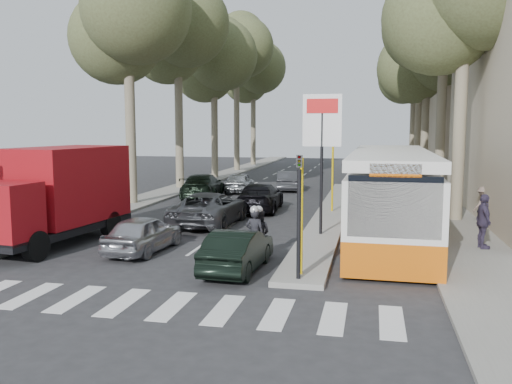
{
  "coord_description": "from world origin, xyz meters",
  "views": [
    {
      "loc": [
        5.19,
        -16.07,
        4.35
      ],
      "look_at": [
        0.37,
        6.25,
        1.6
      ],
      "focal_mm": 38.0,
      "sensor_mm": 36.0,
      "label": 1
    }
  ],
  "objects_px": {
    "silver_hatchback": "(143,233)",
    "motorcycle": "(257,235)",
    "city_bus": "(390,192)",
    "red_truck": "(56,193)",
    "dark_hatchback": "(238,250)"
  },
  "relations": [
    {
      "from": "silver_hatchback",
      "to": "motorcycle",
      "type": "bearing_deg",
      "value": 179.87
    },
    {
      "from": "city_bus",
      "to": "motorcycle",
      "type": "distance_m",
      "value": 6.38
    },
    {
      "from": "red_truck",
      "to": "city_bus",
      "type": "xyz_separation_m",
      "value": [
        12.17,
        3.71,
        -0.07
      ]
    },
    {
      "from": "dark_hatchback",
      "to": "red_truck",
      "type": "relative_size",
      "value": 0.56
    },
    {
      "from": "silver_hatchback",
      "to": "dark_hatchback",
      "type": "height_order",
      "value": "silver_hatchback"
    },
    {
      "from": "dark_hatchback",
      "to": "motorcycle",
      "type": "height_order",
      "value": "motorcycle"
    },
    {
      "from": "silver_hatchback",
      "to": "red_truck",
      "type": "distance_m",
      "value": 3.94
    },
    {
      "from": "red_truck",
      "to": "city_bus",
      "type": "bearing_deg",
      "value": 23.25
    },
    {
      "from": "silver_hatchback",
      "to": "city_bus",
      "type": "xyz_separation_m",
      "value": [
        8.47,
        4.26,
        1.17
      ]
    },
    {
      "from": "silver_hatchback",
      "to": "dark_hatchback",
      "type": "xyz_separation_m",
      "value": [
        3.84,
        -1.76,
        -0.01
      ]
    },
    {
      "from": "city_bus",
      "to": "dark_hatchback",
      "type": "bearing_deg",
      "value": -126.78
    },
    {
      "from": "red_truck",
      "to": "motorcycle",
      "type": "relative_size",
      "value": 3.24
    },
    {
      "from": "dark_hatchback",
      "to": "city_bus",
      "type": "height_order",
      "value": "city_bus"
    },
    {
      "from": "silver_hatchback",
      "to": "city_bus",
      "type": "bearing_deg",
      "value": -149.53
    },
    {
      "from": "dark_hatchback",
      "to": "motorcycle",
      "type": "distance_m",
      "value": 1.51
    }
  ]
}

